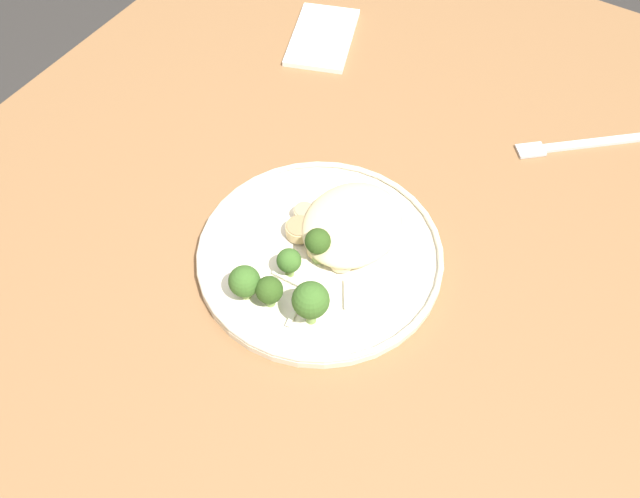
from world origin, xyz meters
TOP-DOWN VIEW (x-y plane):
  - ground at (0.00, 0.00)m, footprint 6.00×6.00m
  - wooden_dining_table at (0.00, 0.00)m, footprint 1.40×1.00m
  - dinner_plate at (-0.02, 0.03)m, footprint 0.29×0.29m
  - noodle_bed at (-0.07, 0.04)m, footprint 0.13×0.11m
  - seared_scallop_rear_pale at (-0.06, -0.02)m, footprint 0.03×0.03m
  - seared_scallop_left_edge at (-0.02, 0.06)m, footprint 0.03×0.03m
  - seared_scallop_half_hidden at (-0.06, 0.08)m, footprint 0.03×0.03m
  - seared_scallop_right_edge at (-0.10, 0.03)m, footprint 0.03×0.03m
  - seared_scallop_tilted_round at (-0.10, 0.06)m, footprint 0.03×0.03m
  - seared_scallop_front_small at (-0.03, -0.01)m, footprint 0.03×0.03m
  - seared_scallop_center_golden at (-0.02, 0.02)m, footprint 0.03×0.03m
  - broccoli_floret_small_sprig at (-0.01, 0.03)m, footprint 0.03×0.03m
  - broccoli_floret_split_head at (0.02, 0.01)m, footprint 0.03×0.03m
  - broccoli_floret_tall_stalk at (0.07, -0.01)m, footprint 0.04×0.04m
  - broccoli_floret_beside_noodles at (0.06, 0.07)m, footprint 0.04×0.04m
  - broccoli_floret_near_rim at (0.07, 0.02)m, footprint 0.03×0.03m
  - onion_sliver_pale_crescent at (0.03, 0.01)m, footprint 0.01×0.04m
  - onion_sliver_curled_piece at (0.05, 0.04)m, footprint 0.06×0.02m
  - onion_sliver_short_strip at (0.01, 0.08)m, footprint 0.04×0.02m
  - dinner_fork at (-0.37, 0.22)m, footprint 0.14×0.15m
  - folded_napkin at (-0.38, -0.19)m, footprint 0.17×0.14m

SIDE VIEW (x-z plane):
  - ground at x=0.00m, z-range 0.00..0.00m
  - wooden_dining_table at x=0.00m, z-range 0.29..1.03m
  - dinner_fork at x=-0.37m, z-range 0.74..0.74m
  - folded_napkin at x=-0.38m, z-range 0.74..0.75m
  - dinner_plate at x=-0.02m, z-range 0.74..0.76m
  - onion_sliver_pale_crescent at x=0.03m, z-range 0.75..0.76m
  - onion_sliver_curled_piece at x=0.05m, z-range 0.75..0.76m
  - onion_sliver_short_strip at x=0.01m, z-range 0.75..0.76m
  - seared_scallop_right_edge at x=-0.10m, z-range 0.75..0.77m
  - seared_scallop_rear_pale at x=-0.06m, z-range 0.75..0.77m
  - seared_scallop_center_golden at x=-0.02m, z-range 0.75..0.77m
  - seared_scallop_half_hidden at x=-0.06m, z-range 0.75..0.77m
  - seared_scallop_left_edge at x=-0.02m, z-range 0.75..0.77m
  - seared_scallop_tilted_round at x=-0.10m, z-range 0.75..0.77m
  - seared_scallop_front_small at x=-0.03m, z-range 0.75..0.77m
  - noodle_bed at x=-0.07m, z-range 0.75..0.79m
  - broccoli_floret_split_head at x=0.02m, z-range 0.75..0.79m
  - broccoli_floret_near_rim at x=0.07m, z-range 0.75..0.80m
  - broccoli_floret_tall_stalk at x=0.07m, z-range 0.75..0.80m
  - broccoli_floret_small_sprig at x=-0.01m, z-range 0.76..0.81m
  - broccoli_floret_beside_noodles at x=0.06m, z-range 0.76..0.82m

